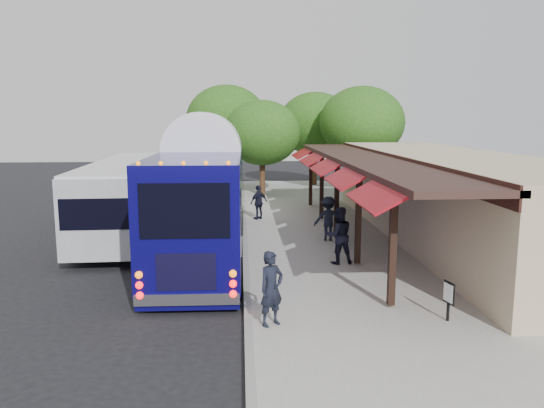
# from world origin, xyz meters

# --- Properties ---
(ground) EXTENTS (90.00, 90.00, 0.00)m
(ground) POSITION_xyz_m (0.00, 0.00, 0.00)
(ground) COLOR black
(ground) RESTS_ON ground
(sidewalk) EXTENTS (10.00, 40.00, 0.15)m
(sidewalk) POSITION_xyz_m (5.00, 4.00, 0.07)
(sidewalk) COLOR #9E9B93
(sidewalk) RESTS_ON ground
(curb) EXTENTS (0.20, 40.00, 0.16)m
(curb) POSITION_xyz_m (0.05, 4.00, 0.07)
(curb) COLOR gray
(curb) RESTS_ON ground
(station_shelter) EXTENTS (8.15, 20.00, 3.60)m
(station_shelter) POSITION_xyz_m (8.38, 4.00, 1.85)
(station_shelter) COLOR tan
(station_shelter) RESTS_ON ground
(coach_bus) EXTENTS (2.87, 13.11, 4.17)m
(coach_bus) POSITION_xyz_m (-1.45, 2.51, 2.24)
(coach_bus) COLOR #0B0755
(coach_bus) RESTS_ON ground
(city_bus) EXTENTS (3.00, 11.96, 3.19)m
(city_bus) POSITION_xyz_m (-5.01, 6.06, 1.76)
(city_bus) COLOR #97999F
(city_bus) RESTS_ON ground
(ped_a) EXTENTS (0.79, 0.73, 1.81)m
(ped_a) POSITION_xyz_m (0.60, -5.00, 1.05)
(ped_a) COLOR black
(ped_a) RESTS_ON sidewalk
(ped_b) EXTENTS (1.02, 0.84, 1.94)m
(ped_b) POSITION_xyz_m (3.20, 0.29, 1.12)
(ped_b) COLOR black
(ped_b) RESTS_ON sidewalk
(ped_c) EXTENTS (1.03, 0.90, 1.67)m
(ped_c) POSITION_xyz_m (0.77, 8.36, 0.98)
(ped_c) COLOR black
(ped_c) RESTS_ON sidewalk
(ped_d) EXTENTS (1.21, 0.76, 1.79)m
(ped_d) POSITION_xyz_m (3.40, 3.69, 1.04)
(ped_d) COLOR black
(ped_d) RESTS_ON sidewalk
(sign_board) EXTENTS (0.13, 0.44, 0.98)m
(sign_board) POSITION_xyz_m (4.91, -5.00, 0.82)
(sign_board) COLOR black
(sign_board) RESTS_ON sidewalk
(tree_left) EXTENTS (4.80, 4.80, 6.15)m
(tree_left) POSITION_xyz_m (1.28, 16.42, 4.09)
(tree_left) COLOR #382314
(tree_left) RESTS_ON ground
(tree_mid) EXTENTS (5.38, 5.38, 6.89)m
(tree_mid) POSITION_xyz_m (5.35, 21.59, 4.60)
(tree_mid) COLOR #382314
(tree_mid) RESTS_ON ground
(tree_right) EXTENTS (5.53, 5.53, 7.09)m
(tree_right) POSITION_xyz_m (7.82, 17.45, 4.72)
(tree_right) COLOR #382314
(tree_right) RESTS_ON ground
(tree_far) EXTENTS (5.73, 5.73, 7.34)m
(tree_far) POSITION_xyz_m (-1.04, 21.02, 4.89)
(tree_far) COLOR #382314
(tree_far) RESTS_ON ground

